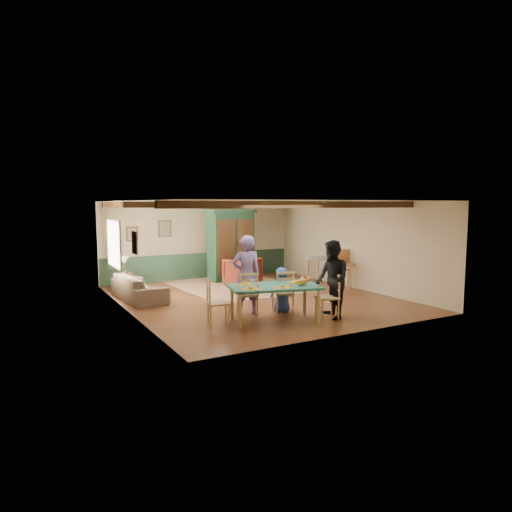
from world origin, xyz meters
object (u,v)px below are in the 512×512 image
person_man (246,275)px  person_child (282,290)px  dining_chair_far_left (247,293)px  sofa (139,288)px  bar_stool_right (349,269)px  dining_chair_end_left (218,302)px  armoire (231,245)px  table_lamp (124,265)px  counter_table (324,271)px  bar_stool_left (343,273)px  cat (302,281)px  armchair (242,271)px  end_table (125,283)px  dining_chair_far_right (283,292)px  dining_table (274,304)px  person_woman (332,280)px  dining_chair_end_right (327,296)px

person_man → person_child: 0.96m
dining_chair_far_left → sofa: 3.48m
sofa → bar_stool_right: (6.12, -1.52, 0.27)m
dining_chair_end_left → armoire: 6.01m
table_lamp → counter_table: size_ratio=0.46×
bar_stool_left → person_child: bearing=-161.7°
cat → armchair: cat is taller
end_table → person_child: bearing=-58.1°
armchair → sofa: bearing=-18.8°
person_child → bar_stool_right: bar_stool_right is taller
dining_chair_end_left → bar_stool_left: size_ratio=0.93×
dining_chair_far_right → armoire: 5.07m
armchair → bar_stool_right: 3.39m
person_child → dining_chair_far_left: bearing=5.7°
armchair → person_man: bearing=34.5°
dining_table → cat: bearing=-25.3°
person_man → person_woman: bearing=154.1°
dining_table → bar_stool_left: bar_stool_left is taller
end_table → bar_stool_right: bearing=-24.4°
person_woman → end_table: (-3.42, 5.49, -0.62)m
dining_chair_end_left → bar_stool_left: bearing=-55.8°
dining_chair_end_right → sofa: bearing=-127.2°
armoire → armchair: 1.30m
armoire → dining_chair_far_left: bearing=-118.5°
armchair → bar_stool_left: 3.27m
counter_table → table_lamp: bearing=161.1°
bar_stool_left → table_lamp: bearing=146.5°
person_child → armoire: (0.98, 4.84, 0.67)m
dining_chair_far_left → table_lamp: size_ratio=2.04×
sofa → person_man: bearing=-151.6°
person_man → person_child: bearing=180.0°
person_child → dining_table: bearing=63.4°
counter_table → sofa: bearing=172.9°
dining_chair_end_right → armoire: size_ratio=0.43×
armoire → end_table: 3.87m
cat → armoire: bearing=94.6°
dining_chair_end_left → dining_chair_end_right: (2.43, -0.65, 0.00)m
dining_table → person_man: 1.12m
dining_chair_far_left → bar_stool_right: bar_stool_right is taller
cat → armchair: (0.98, 4.78, -0.47)m
dining_chair_far_left → cat: (0.77, -1.14, 0.40)m
armoire → armchair: bearing=-101.9°
person_man → sofa: (-1.82, 2.89, -0.61)m
dining_chair_end_right → armoire: bearing=-169.0°
end_table → bar_stool_right: bar_stool_right is taller
dining_table → counter_table: bearing=39.6°
armchair → end_table: 3.69m
person_woman → dining_chair_end_right: bearing=-90.0°
dining_table → end_table: bearing=112.2°
dining_chair_far_right → dining_table: bearing=60.9°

